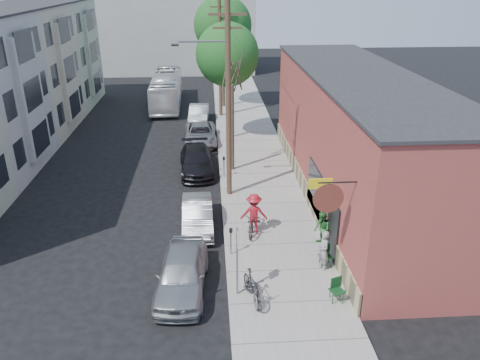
{
  "coord_description": "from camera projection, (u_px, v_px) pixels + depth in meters",
  "views": [
    {
      "loc": [
        1.51,
        -17.59,
        11.05
      ],
      "look_at": [
        2.95,
        4.02,
        1.5
      ],
      "focal_mm": 35.0,
      "sensor_mm": 36.0,
      "label": 1
    }
  ],
  "objects": [
    {
      "name": "apartment_row",
      "position": [
        5.0,
        83.0,
        30.68
      ],
      "size": [
        6.3,
        32.0,
        9.0
      ],
      "color": "#ACB89C",
      "rests_on": "ground"
    },
    {
      "name": "car_1",
      "position": [
        197.0,
        215.0,
        21.98
      ],
      "size": [
        1.53,
        4.07,
        1.33
      ],
      "primitive_type": "imported",
      "rotation": [
        0.0,
        0.0,
        0.03
      ],
      "color": "#979A9E",
      "rests_on": "ground"
    },
    {
      "name": "cyclist_bike",
      "position": [
        254.0,
        221.0,
        21.38
      ],
      "size": [
        1.25,
        2.24,
        1.11
      ],
      "primitive_type": "imported",
      "rotation": [
        0.0,
        0.0,
        -0.25
      ],
      "color": "black",
      "rests_on": "sidewalk"
    },
    {
      "name": "patron_grey",
      "position": [
        323.0,
        250.0,
        18.55
      ],
      "size": [
        0.49,
        0.67,
        1.7
      ],
      "primitive_type": "imported",
      "rotation": [
        0.0,
        0.0,
        -1.43
      ],
      "color": "#929398",
      "rests_on": "sidewalk"
    },
    {
      "name": "parked_bike_b",
      "position": [
        254.0,
        290.0,
        16.93
      ],
      "size": [
        0.64,
        1.62,
        0.84
      ],
      "primitive_type": "imported",
      "rotation": [
        0.0,
        0.0,
        0.05
      ],
      "color": "slate",
      "rests_on": "sidewalk"
    },
    {
      "name": "utility_pole_near",
      "position": [
        227.0,
        98.0,
        23.24
      ],
      "size": [
        3.57,
        0.28,
        10.0
      ],
      "color": "#503A28",
      "rests_on": "sidewalk"
    },
    {
      "name": "tree_bare",
      "position": [
        232.0,
        128.0,
        27.5
      ],
      "size": [
        0.24,
        0.24,
        5.18
      ],
      "color": "#44392C",
      "rests_on": "sidewalk"
    },
    {
      "name": "sign_post",
      "position": [
        237.0,
        255.0,
        16.74
      ],
      "size": [
        0.07,
        0.45,
        2.8
      ],
      "color": "slate",
      "rests_on": "sidewalk"
    },
    {
      "name": "patio_chair_a",
      "position": [
        326.0,
        256.0,
        18.94
      ],
      "size": [
        0.63,
        0.63,
        0.88
      ],
      "primitive_type": null,
      "rotation": [
        0.0,
        0.0,
        0.32
      ],
      "color": "#113E1D",
      "rests_on": "sidewalk"
    },
    {
      "name": "bus",
      "position": [
        167.0,
        90.0,
        42.5
      ],
      "size": [
        2.64,
        10.4,
        2.88
      ],
      "primitive_type": "imported",
      "rotation": [
        0.0,
        0.0,
        0.02
      ],
      "color": "white",
      "rests_on": "ground"
    },
    {
      "name": "ground",
      "position": [
        179.0,
        250.0,
        20.43
      ],
      "size": [
        120.0,
        120.0,
        0.0
      ],
      "primitive_type": "plane",
      "color": "black"
    },
    {
      "name": "car_2",
      "position": [
        197.0,
        161.0,
        28.29
      ],
      "size": [
        2.28,
        4.98,
        1.41
      ],
      "primitive_type": "imported",
      "rotation": [
        0.0,
        0.0,
        0.06
      ],
      "color": "black",
      "rests_on": "ground"
    },
    {
      "name": "utility_pole_far",
      "position": [
        220.0,
        52.0,
        37.38
      ],
      "size": [
        1.8,
        0.28,
        10.0
      ],
      "color": "#503A28",
      "rests_on": "sidewalk"
    },
    {
      "name": "parking_meter_far",
      "position": [
        224.0,
        164.0,
        27.12
      ],
      "size": [
        0.14,
        0.14,
        1.24
      ],
      "color": "slate",
      "rests_on": "sidewalk"
    },
    {
      "name": "patio_chair_b",
      "position": [
        337.0,
        291.0,
        16.87
      ],
      "size": [
        0.64,
        0.64,
        0.88
      ],
      "primitive_type": null,
      "rotation": [
        0.0,
        0.0,
        0.36
      ],
      "color": "#113E1D",
      "rests_on": "sidewalk"
    },
    {
      "name": "car_4",
      "position": [
        199.0,
        114.0,
        37.72
      ],
      "size": [
        1.64,
        4.32,
        1.41
      ],
      "primitive_type": "imported",
      "rotation": [
        0.0,
        0.0,
        -0.04
      ],
      "color": "#919598",
      "rests_on": "ground"
    },
    {
      "name": "tree_leafy_mid",
      "position": [
        227.0,
        55.0,
        31.63
      ],
      "size": [
        4.3,
        4.3,
        8.07
      ],
      "color": "#44392C",
      "rests_on": "sidewalk"
    },
    {
      "name": "parked_bike_a",
      "position": [
        252.0,
        287.0,
        16.84
      ],
      "size": [
        0.99,
        1.97,
        1.14
      ],
      "primitive_type": "imported",
      "rotation": [
        0.0,
        0.0,
        0.25
      ],
      "color": "black",
      "rests_on": "sidewalk"
    },
    {
      "name": "patron_green",
      "position": [
        322.0,
        229.0,
        20.16
      ],
      "size": [
        0.75,
        0.89,
        1.63
      ],
      "primitive_type": "imported",
      "rotation": [
        0.0,
        0.0,
        -1.39
      ],
      "color": "#2A6B2F",
      "rests_on": "sidewalk"
    },
    {
      "name": "cyclist",
      "position": [
        254.0,
        213.0,
        21.22
      ],
      "size": [
        1.29,
        0.81,
        1.9
      ],
      "primitive_type": "imported",
      "rotation": [
        0.0,
        0.0,
        3.05
      ],
      "color": "maroon",
      "rests_on": "sidewalk"
    },
    {
      "name": "car_0",
      "position": [
        182.0,
        273.0,
        17.57
      ],
      "size": [
        2.1,
        4.59,
        1.53
      ],
      "primitive_type": "imported",
      "rotation": [
        0.0,
        0.0,
        -0.07
      ],
      "color": "#96989D",
      "rests_on": "ground"
    },
    {
      "name": "end_cap_building",
      "position": [
        178.0,
        20.0,
        56.23
      ],
      "size": [
        18.0,
        8.0,
        12.0
      ],
      "primitive_type": "cube",
      "color": "#AAABA6",
      "rests_on": "ground"
    },
    {
      "name": "car_3",
      "position": [
        200.0,
        134.0,
        33.17
      ],
      "size": [
        2.33,
        4.81,
        1.32
      ],
      "primitive_type": "imported",
      "rotation": [
        0.0,
        0.0,
        0.03
      ],
      "color": "#97979E",
      "rests_on": "ground"
    },
    {
      "name": "cafe_building",
      "position": [
        355.0,
        138.0,
        24.2
      ],
      "size": [
        6.6,
        20.2,
        6.61
      ],
      "color": "#973E38",
      "rests_on": "ground"
    },
    {
      "name": "tree_leafy_far",
      "position": [
        223.0,
        25.0,
        39.46
      ],
      "size": [
        4.9,
        4.9,
        9.4
      ],
      "color": "#44392C",
      "rests_on": "sidewalk"
    },
    {
      "name": "sidewalk",
      "position": [
        253.0,
        157.0,
        30.7
      ],
      "size": [
        4.5,
        58.0,
        0.15
      ],
      "primitive_type": "cube",
      "color": "#9B968F",
      "rests_on": "ground"
    },
    {
      "name": "parking_meter_near",
      "position": [
        231.0,
        237.0,
        19.54
      ],
      "size": [
        0.14,
        0.14,
        1.24
      ],
      "color": "slate",
      "rests_on": "sidewalk"
    }
  ]
}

